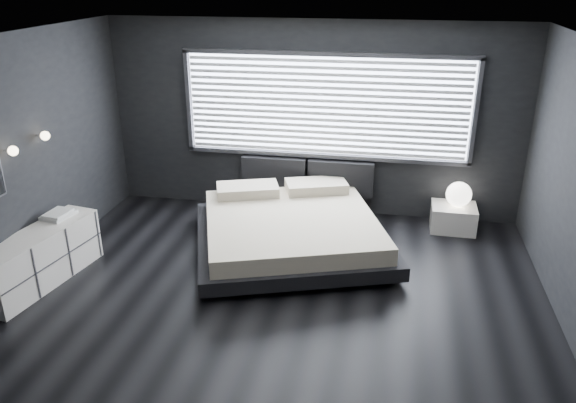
# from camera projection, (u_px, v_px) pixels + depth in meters

# --- Properties ---
(room) EXTENTS (6.04, 6.00, 2.80)m
(room) POSITION_uv_depth(u_px,v_px,m) (272.00, 188.00, 5.61)
(room) COLOR black
(room) RESTS_ON ground
(window) EXTENTS (4.14, 0.09, 1.52)m
(window) POSITION_uv_depth(u_px,v_px,m) (326.00, 107.00, 7.93)
(window) COLOR white
(window) RESTS_ON ground
(headboard) EXTENTS (1.96, 0.16, 0.52)m
(headboard) POSITION_uv_depth(u_px,v_px,m) (307.00, 176.00, 8.33)
(headboard) COLOR black
(headboard) RESTS_ON ground
(sconce_near) EXTENTS (0.18, 0.11, 0.11)m
(sconce_near) POSITION_uv_depth(u_px,v_px,m) (13.00, 151.00, 6.07)
(sconce_near) COLOR silver
(sconce_near) RESTS_ON ground
(sconce_far) EXTENTS (0.18, 0.11, 0.11)m
(sconce_far) POSITION_uv_depth(u_px,v_px,m) (45.00, 136.00, 6.61)
(sconce_far) COLOR silver
(sconce_far) RESTS_ON ground
(bed) EXTENTS (3.02, 2.95, 0.62)m
(bed) POSITION_uv_depth(u_px,v_px,m) (291.00, 229.00, 7.30)
(bed) COLOR black
(bed) RESTS_ON ground
(nightstand) EXTENTS (0.62, 0.52, 0.36)m
(nightstand) POSITION_uv_depth(u_px,v_px,m) (453.00, 218.00, 7.90)
(nightstand) COLOR white
(nightstand) RESTS_ON ground
(orb_lamp) EXTENTS (0.35, 0.35, 0.35)m
(orb_lamp) POSITION_uv_depth(u_px,v_px,m) (459.00, 194.00, 7.76)
(orb_lamp) COLOR white
(orb_lamp) RESTS_ON nightstand
(dresser) EXTENTS (0.72, 1.65, 0.64)m
(dresser) POSITION_uv_depth(u_px,v_px,m) (41.00, 258.00, 6.51)
(dresser) COLOR white
(dresser) RESTS_ON ground
(book_stack) EXTENTS (0.34, 0.41, 0.07)m
(book_stack) POSITION_uv_depth(u_px,v_px,m) (58.00, 214.00, 6.78)
(book_stack) COLOR silver
(book_stack) RESTS_ON dresser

